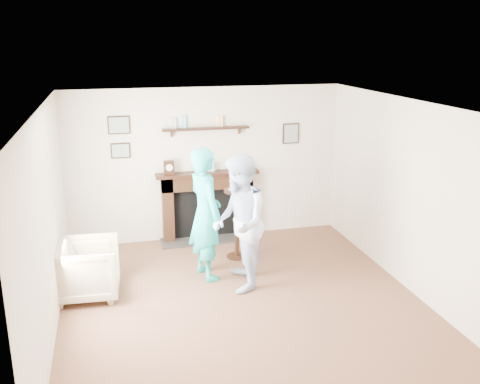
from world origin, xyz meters
name	(u,v)px	position (x,y,z in m)	size (l,w,h in m)	color
ground	(244,304)	(0.00, 0.00, 0.00)	(5.00, 5.00, 0.00)	brown
room_shell	(231,167)	(0.00, 0.69, 1.62)	(4.54, 5.02, 2.52)	silver
armchair	(90,295)	(-1.90, 0.73, 0.00)	(0.79, 0.81, 0.74)	#BCA88C
man	(239,286)	(0.07, 0.50, 0.00)	(0.88, 0.69, 1.82)	silver
woman	(207,276)	(-0.30, 0.94, 0.00)	(0.68, 0.44, 1.85)	#1EABAB
pedestal_table	(237,210)	(0.28, 1.50, 0.76)	(0.38, 0.38, 1.23)	black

